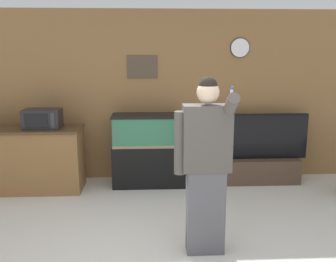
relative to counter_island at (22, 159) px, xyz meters
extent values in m
cube|color=olive|center=(1.89, 0.53, 0.84)|extent=(10.00, 0.06, 2.60)
cube|color=#4C3D2D|center=(1.73, 0.49, 1.29)|extent=(0.46, 0.02, 0.34)
cylinder|color=white|center=(3.21, 0.49, 1.57)|extent=(0.28, 0.03, 0.28)
cylinder|color=black|center=(3.21, 0.49, 1.57)|extent=(0.30, 0.01, 0.30)
cube|color=brown|center=(0.00, 0.00, -0.02)|extent=(1.69, 0.56, 0.88)
cube|color=#48321C|center=(0.00, 0.00, 0.44)|extent=(1.73, 0.60, 0.03)
cube|color=black|center=(0.33, -0.01, 0.59)|extent=(0.51, 0.33, 0.27)
cube|color=black|center=(0.29, -0.18, 0.59)|extent=(0.31, 0.01, 0.19)
cube|color=#2D2D33|center=(0.51, -0.18, 0.59)|extent=(0.05, 0.01, 0.22)
cube|color=black|center=(1.81, 0.15, -0.15)|extent=(1.07, 0.47, 0.62)
cube|color=#937F5B|center=(1.81, 0.15, 0.18)|extent=(1.04, 0.45, 0.04)
cube|color=#2D6B4C|center=(1.81, 0.15, 0.38)|extent=(1.03, 0.45, 0.44)
cube|color=black|center=(1.81, 0.15, 0.60)|extent=(1.07, 0.47, 0.03)
cube|color=#4C3828|center=(3.45, 0.19, -0.27)|extent=(1.31, 0.40, 0.37)
cube|color=black|center=(3.45, 0.19, 0.25)|extent=(1.54, 0.05, 0.68)
cube|color=black|center=(3.45, 0.22, 0.25)|extent=(1.57, 0.01, 0.71)
cube|color=#515156|center=(2.38, -1.82, -0.04)|extent=(0.37, 0.21, 0.85)
cube|color=#4C4742|center=(2.38, -1.82, 0.71)|extent=(0.46, 0.22, 0.64)
sphere|color=beige|center=(2.38, -1.82, 1.14)|extent=(0.21, 0.21, 0.21)
sphere|color=black|center=(2.38, -1.82, 1.20)|extent=(0.17, 0.17, 0.17)
cylinder|color=#4C4742|center=(2.13, -1.82, 0.66)|extent=(0.12, 0.12, 0.61)
cylinder|color=#4C4742|center=(2.56, -1.96, 1.03)|extent=(0.11, 0.33, 0.28)
cylinder|color=white|center=(2.56, -1.98, 1.13)|extent=(0.02, 0.06, 0.11)
cylinder|color=#2856B2|center=(2.56, -2.00, 1.19)|extent=(0.02, 0.03, 0.05)
camera|label=1|loc=(1.84, -5.26, 1.51)|focal=40.00mm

